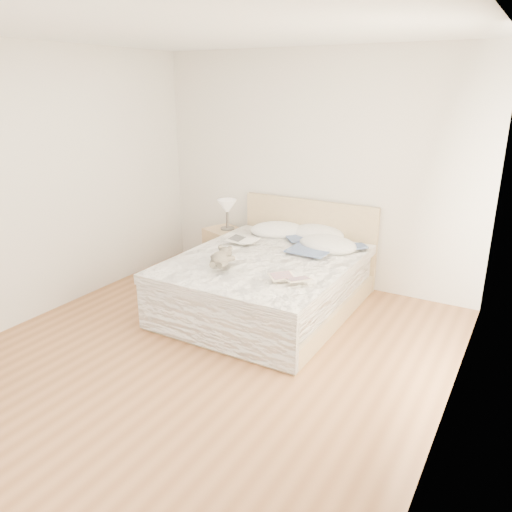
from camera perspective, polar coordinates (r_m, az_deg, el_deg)
name	(u,v)px	position (r m, az deg, el deg)	size (l,w,h in m)	color
floor	(205,356)	(4.56, -5.86, -11.31)	(4.00, 4.50, 0.00)	brown
ceiling	(192,25)	(3.97, -7.29, 24.72)	(4.00, 4.50, 0.00)	white
wall_back	(313,170)	(5.98, 6.53, 9.78)	(4.00, 0.02, 2.70)	silver
wall_left	(36,185)	(5.47, -23.80, 7.44)	(0.02, 4.50, 2.70)	silver
wall_right	(463,247)	(3.32, 22.57, 0.96)	(0.02, 4.50, 2.70)	silver
window	(470,220)	(3.58, 23.30, 3.79)	(0.02, 1.30, 1.10)	white
bed	(269,281)	(5.34, 1.51, -2.90)	(1.72, 2.14, 1.00)	tan
nightstand	(225,250)	(6.42, -3.56, 0.67)	(0.45, 0.40, 0.56)	tan
table_lamp	(227,208)	(6.27, -3.32, 5.47)	(0.31, 0.31, 0.38)	#4E4943
pillow_left	(278,230)	(6.00, 2.51, 2.97)	(0.65, 0.46, 0.20)	white
pillow_middle	(317,233)	(5.91, 7.04, 2.58)	(0.65, 0.45, 0.19)	white
pillow_right	(328,244)	(5.51, 8.19, 1.31)	(0.65, 0.46, 0.20)	silver
blouse	(315,247)	(5.45, 6.73, 1.05)	(0.68, 0.72, 0.03)	#384A72
photo_book	(243,241)	(5.63, -1.47, 1.77)	(0.35, 0.24, 0.03)	white
childrens_book	(290,279)	(4.54, 3.88, -2.59)	(0.33, 0.23, 0.02)	beige
teddy_bear	(220,264)	(4.84, -4.18, -0.95)	(0.22, 0.31, 0.16)	#5C5547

